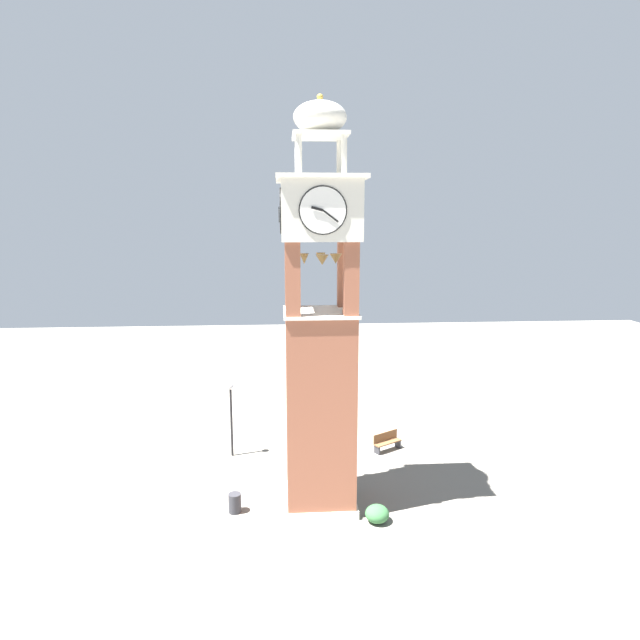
% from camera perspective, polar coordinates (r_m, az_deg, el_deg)
% --- Properties ---
extents(ground, '(80.00, 80.00, 0.00)m').
position_cam_1_polar(ground, '(24.21, -0.00, -18.66)').
color(ground, gray).
extents(clock_tower, '(3.33, 3.33, 16.36)m').
position_cam_1_polar(clock_tower, '(21.74, 0.00, -2.86)').
color(clock_tower, '#93543D').
rests_on(clock_tower, ground).
extents(park_bench, '(1.60, 1.21, 0.95)m').
position_cam_1_polar(park_bench, '(29.03, 7.04, -12.53)').
color(park_bench, brown).
rests_on(park_bench, ground).
extents(lamp_post, '(0.36, 0.36, 3.86)m').
position_cam_1_polar(lamp_post, '(27.78, -9.34, -8.82)').
color(lamp_post, black).
rests_on(lamp_post, ground).
extents(trash_bin, '(0.52, 0.52, 0.80)m').
position_cam_1_polar(trash_bin, '(23.64, -8.93, -18.45)').
color(trash_bin, '#2D2D33').
rests_on(trash_bin, ground).
extents(shrub_near_entry, '(0.95, 0.95, 0.68)m').
position_cam_1_polar(shrub_near_entry, '(22.88, 6.02, -19.59)').
color(shrub_near_entry, '#336638').
rests_on(shrub_near_entry, ground).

